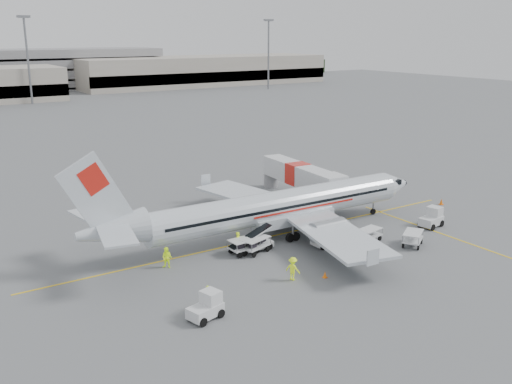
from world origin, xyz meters
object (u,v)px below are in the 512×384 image
Objects in this scene: aircraft at (281,185)px; jet_bridge at (298,181)px; tug_mid at (325,236)px; tug_fore at (431,217)px; tug_aft at (205,306)px; belt_loader at (252,236)px.

jet_bridge is at bearing 46.49° from aircraft.
aircraft is 6.11m from tug_mid.
tug_mid is (-6.98, -13.23, -1.12)m from jet_bridge.
tug_fore is (4.83, -14.78, -1.06)m from jet_bridge.
aircraft is 14.80× the size of tug_aft.
jet_bridge is at bearing 97.20° from tug_fore.
aircraft reaches higher than tug_fore.
jet_bridge is 6.62× the size of tug_aft.
belt_loader is (-4.28, -1.95, -3.42)m from aircraft.
belt_loader reaches higher than tug_aft.
tug_fore is 1.07× the size of tug_mid.
tug_aft is (-14.94, -5.98, 0.01)m from tug_mid.
jet_bridge is at bearing 59.88° from tug_mid.
tug_mid is at bearing -114.83° from jet_bridge.
aircraft reaches higher than tug_mid.
jet_bridge reaches higher than tug_aft.
tug_aft is (-26.76, -4.43, -0.05)m from tug_fore.
tug_aft reaches higher than tug_mid.
belt_loader is 12.46m from tug_aft.
belt_loader is at bearing -154.53° from aircraft.
jet_bridge is 16.73m from belt_loader.
aircraft is at bearing 144.82° from tug_fore.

